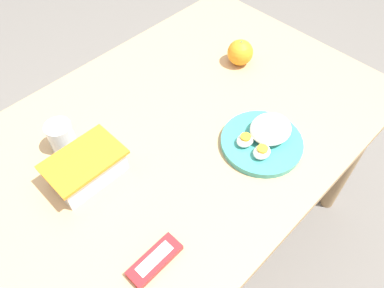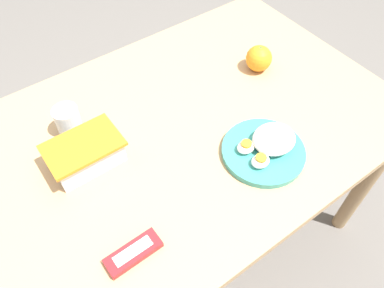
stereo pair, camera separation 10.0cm
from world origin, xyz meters
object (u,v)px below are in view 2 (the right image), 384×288
food_container (86,154)px  rice_plate (266,147)px  candy_bar (133,253)px  drinking_glass (68,121)px  orange_fruit (259,58)px

food_container → rice_plate: (0.41, -0.25, -0.01)m
rice_plate → candy_bar: size_ratio=1.72×
drinking_glass → rice_plate: bearing=-43.7°
orange_fruit → candy_bar: 0.73m
orange_fruit → rice_plate: orange_fruit is taller
orange_fruit → food_container: bearing=-178.3°
candy_bar → drinking_glass: (0.04, 0.42, 0.03)m
rice_plate → drinking_glass: bearing=136.3°
candy_bar → food_container: bearing=83.8°
orange_fruit → candy_bar: bearing=-154.5°
orange_fruit → drinking_glass: bearing=170.1°
food_container → rice_plate: size_ratio=0.85×
drinking_glass → food_container: bearing=-94.8°
rice_plate → candy_bar: bearing=-174.8°
food_container → orange_fruit: (0.62, 0.02, 0.01)m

